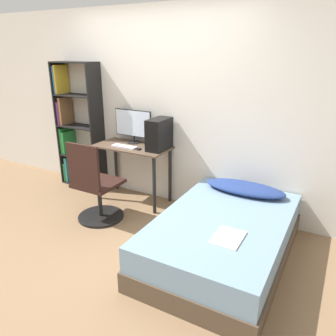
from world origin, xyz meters
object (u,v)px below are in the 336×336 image
object	(u,v)px
office_chair	(95,191)
pc_tower	(159,134)
bed	(223,238)
bookshelf	(74,127)
keyboard	(124,147)
monitor	(133,125)

from	to	relation	value
office_chair	pc_tower	distance (m)	1.05
bed	pc_tower	distance (m)	1.55
bookshelf	keyboard	xyz separation A→B (m)	(1.06, -0.21, -0.10)
monitor	keyboard	bearing A→B (deg)	-84.53
office_chair	pc_tower	xyz separation A→B (m)	(0.46, 0.74, 0.59)
bed	keyboard	world-z (taller)	keyboard
bed	monitor	size ratio (longest dim) A/B	3.31
monitor	pc_tower	world-z (taller)	monitor
keyboard	office_chair	bearing A→B (deg)	-91.28
office_chair	pc_tower	size ratio (longest dim) A/B	2.55
bed	keyboard	xyz separation A→B (m)	(-1.59, 0.58, 0.57)
bookshelf	office_chair	size ratio (longest dim) A/B	1.82
monitor	keyboard	world-z (taller)	monitor
bookshelf	monitor	distance (m)	1.05
bookshelf	bed	world-z (taller)	bookshelf
bookshelf	bed	xyz separation A→B (m)	(2.65, -0.78, -0.67)
bookshelf	keyboard	bearing A→B (deg)	-10.96
bed	monitor	distance (m)	1.98
bookshelf	office_chair	xyz separation A→B (m)	(1.05, -0.80, -0.51)
bookshelf	pc_tower	world-z (taller)	bookshelf
bookshelf	pc_tower	distance (m)	1.51
keyboard	monitor	bearing A→B (deg)	95.47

